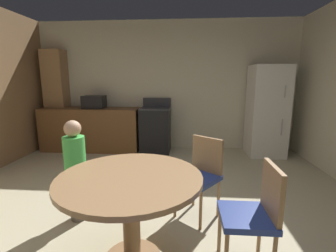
{
  "coord_description": "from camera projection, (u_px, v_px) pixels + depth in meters",
  "views": [
    {
      "loc": [
        0.45,
        -2.09,
        1.5
      ],
      "look_at": [
        0.21,
        1.05,
        0.88
      ],
      "focal_mm": 25.52,
      "sensor_mm": 36.0,
      "label": 1
    }
  ],
  "objects": [
    {
      "name": "person_child",
      "position": [
        76.0,
        168.0,
        2.5
      ],
      "size": [
        0.31,
        0.31,
        1.09
      ],
      "rotation": [
        0.0,
        0.0,
        5.61
      ],
      "color": "#665B51",
      "rests_on": "ground"
    },
    {
      "name": "refrigerator",
      "position": [
        267.0,
        111.0,
        4.68
      ],
      "size": [
        0.68,
        0.68,
        1.76
      ],
      "color": "white",
      "rests_on": "ground"
    },
    {
      "name": "dining_table",
      "position": [
        131.0,
        195.0,
        1.89
      ],
      "size": [
        1.13,
        1.13,
        0.76
      ],
      "color": "#9E754C",
      "rests_on": "ground"
    },
    {
      "name": "wall_back",
      "position": [
        166.0,
        86.0,
        5.18
      ],
      "size": [
        5.76,
        0.12,
        2.7
      ],
      "primitive_type": "cube",
      "color": "beige",
      "rests_on": "ground"
    },
    {
      "name": "microwave",
      "position": [
        94.0,
        102.0,
        4.96
      ],
      "size": [
        0.44,
        0.32,
        0.26
      ],
      "primitive_type": "cube",
      "color": "black",
      "rests_on": "kitchen_counter"
    },
    {
      "name": "pantry_column",
      "position": [
        57.0,
        100.0,
        5.2
      ],
      "size": [
        0.44,
        0.36,
        2.1
      ],
      "primitive_type": "cube",
      "color": "#9E754C",
      "rests_on": "ground"
    },
    {
      "name": "kitchen_counter",
      "position": [
        92.0,
        129.0,
        5.08
      ],
      "size": [
        2.05,
        0.6,
        0.9
      ],
      "primitive_type": "cube",
      "color": "brown",
      "rests_on": "ground"
    },
    {
      "name": "ground_plane",
      "position": [
        139.0,
        233.0,
        2.37
      ],
      "size": [
        14.0,
        14.0,
        0.0
      ],
      "primitive_type": "plane",
      "color": "beige"
    },
    {
      "name": "chair_east",
      "position": [
        255.0,
        211.0,
        1.84
      ],
      "size": [
        0.4,
        0.4,
        0.87
      ],
      "rotation": [
        0.0,
        0.0,
        3.15
      ],
      "color": "#9E754C",
      "rests_on": "ground"
    },
    {
      "name": "oven_range",
      "position": [
        156.0,
        129.0,
        4.98
      ],
      "size": [
        0.6,
        0.6,
        1.1
      ],
      "color": "black",
      "rests_on": "ground"
    },
    {
      "name": "chair_northeast",
      "position": [
        201.0,
        172.0,
        2.61
      ],
      "size": [
        0.56,
        0.56,
        0.87
      ],
      "rotation": [
        0.0,
        0.0,
        4.05
      ],
      "color": "#9E754C",
      "rests_on": "ground"
    }
  ]
}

